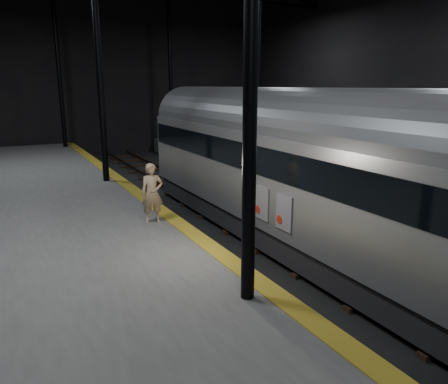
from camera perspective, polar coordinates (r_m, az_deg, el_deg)
ground at (r=14.12m, az=8.13°, el=-7.13°), size 44.00×44.00×0.00m
platform_left at (r=11.59m, az=-24.20°, el=-10.40°), size 9.00×43.80×1.00m
platform_right at (r=19.18m, az=26.78°, el=-1.32°), size 9.00×43.80×1.00m
tactile_strip at (r=12.27m, az=-4.23°, el=-5.30°), size 0.50×43.80×0.01m
track at (r=14.10m, az=8.14°, el=-6.87°), size 2.40×43.00×0.24m
train at (r=12.80m, az=10.56°, el=3.15°), size 2.72×18.09×4.84m
woman at (r=13.08m, az=-9.36°, el=-0.17°), size 0.73×0.56×1.79m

